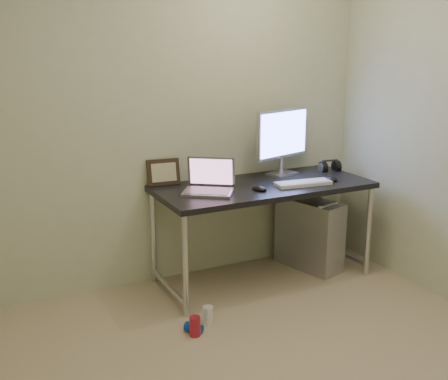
% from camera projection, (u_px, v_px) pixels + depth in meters
% --- Properties ---
extents(wall_back, '(3.50, 0.02, 2.50)m').
position_uv_depth(wall_back, '(148.00, 117.00, 3.99)').
color(wall_back, beige).
rests_on(wall_back, ground).
extents(desk, '(1.60, 0.70, 0.75)m').
position_uv_depth(desk, '(263.00, 194.00, 4.16)').
color(desk, black).
rests_on(desk, ground).
extents(tower_computer, '(0.37, 0.58, 0.60)m').
position_uv_depth(tower_computer, '(309.00, 234.00, 4.48)').
color(tower_computer, '#B0B1B6').
rests_on(tower_computer, ground).
extents(cable_a, '(0.01, 0.16, 0.69)m').
position_uv_depth(cable_a, '(286.00, 211.00, 4.66)').
color(cable_a, black).
rests_on(cable_a, ground).
extents(cable_b, '(0.02, 0.11, 0.71)m').
position_uv_depth(cable_b, '(296.00, 213.00, 4.69)').
color(cable_b, black).
rests_on(cable_b, ground).
extents(can_red, '(0.08, 0.08, 0.13)m').
position_uv_depth(can_red, '(195.00, 326.00, 3.48)').
color(can_red, '#A91D30').
rests_on(can_red, ground).
extents(can_white, '(0.09, 0.09, 0.12)m').
position_uv_depth(can_white, '(208.00, 315.00, 3.62)').
color(can_white, white).
rests_on(can_white, ground).
extents(can_blue, '(0.12, 0.13, 0.06)m').
position_uv_depth(can_blue, '(194.00, 328.00, 3.52)').
color(can_blue, '#0C38A3').
rests_on(can_blue, ground).
extents(laptop, '(0.43, 0.42, 0.23)m').
position_uv_depth(laptop, '(209.00, 184.00, 3.93)').
color(laptop, '#BBBAC2').
rests_on(laptop, desk).
extents(monitor, '(0.54, 0.22, 0.52)m').
position_uv_depth(monitor, '(283.00, 136.00, 4.36)').
color(monitor, '#BBBAC2').
rests_on(monitor, desk).
extents(keyboard, '(0.43, 0.18, 0.03)m').
position_uv_depth(keyboard, '(303.00, 183.00, 4.12)').
color(keyboard, white).
rests_on(keyboard, desk).
extents(mouse_right, '(0.08, 0.12, 0.04)m').
position_uv_depth(mouse_right, '(332.00, 178.00, 4.25)').
color(mouse_right, black).
rests_on(mouse_right, desk).
extents(mouse_left, '(0.11, 0.14, 0.04)m').
position_uv_depth(mouse_left, '(259.00, 188.00, 3.97)').
color(mouse_left, black).
rests_on(mouse_left, desk).
extents(headphones, '(0.18, 0.11, 0.11)m').
position_uv_depth(headphones, '(330.00, 167.00, 4.55)').
color(headphones, black).
rests_on(headphones, desk).
extents(picture_frame, '(0.25, 0.09, 0.19)m').
position_uv_depth(picture_frame, '(163.00, 172.00, 4.10)').
color(picture_frame, black).
rests_on(picture_frame, desk).
extents(webcam, '(0.05, 0.04, 0.12)m').
position_uv_depth(webcam, '(203.00, 170.00, 4.20)').
color(webcam, silver).
rests_on(webcam, desk).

